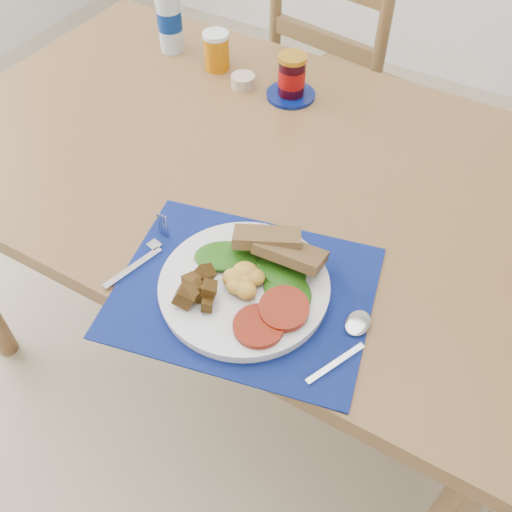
{
  "coord_description": "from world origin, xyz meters",
  "views": [
    {
      "loc": [
        0.51,
        -0.63,
        1.53
      ],
      "look_at": [
        0.19,
        -0.08,
        0.8
      ],
      "focal_mm": 40.0,
      "sensor_mm": 36.0,
      "label": 1
    }
  ],
  "objects": [
    {
      "name": "chair_far",
      "position": [
        -0.08,
        0.91,
        0.57
      ],
      "size": [
        0.47,
        0.46,
        1.12
      ],
      "rotation": [
        0.0,
        0.0,
        2.99
      ],
      "color": "#523C1D",
      "rests_on": "ground"
    },
    {
      "name": "breakfast_plate",
      "position": [
        0.19,
        -0.13,
        0.77
      ],
      "size": [
        0.29,
        0.29,
        0.07
      ],
      "rotation": [
        0.0,
        0.0,
        0.31
      ],
      "color": "silver",
      "rests_on": "placemat"
    },
    {
      "name": "placemat",
      "position": [
        0.19,
        -0.12,
        0.75
      ],
      "size": [
        0.49,
        0.42,
        0.0
      ],
      "primitive_type": "cube",
      "rotation": [
        0.0,
        0.0,
        0.22
      ],
      "color": "#040C31",
      "rests_on": "table"
    },
    {
      "name": "table",
      "position": [
        0.0,
        0.2,
        0.67
      ],
      "size": [
        1.4,
        0.9,
        0.75
      ],
      "color": "brown",
      "rests_on": "ground"
    },
    {
      "name": "jam_on_saucer",
      "position": [
        -0.02,
        0.44,
        0.8
      ],
      "size": [
        0.12,
        0.12,
        0.11
      ],
      "color": "#051256",
      "rests_on": "table"
    },
    {
      "name": "fork",
      "position": [
        -0.01,
        -0.14,
        0.76
      ],
      "size": [
        0.04,
        0.18,
        0.0
      ],
      "rotation": [
        0.0,
        0.0,
        -0.24
      ],
      "color": "#B2B5BA",
      "rests_on": "placemat"
    },
    {
      "name": "water_bottle",
      "position": [
        -0.39,
        0.48,
        0.85
      ],
      "size": [
        0.06,
        0.06,
        0.22
      ],
      "color": "#ADBFCC",
      "rests_on": "table"
    },
    {
      "name": "juice_glass",
      "position": [
        -0.24,
        0.46,
        0.79
      ],
      "size": [
        0.06,
        0.06,
        0.09
      ],
      "primitive_type": "cylinder",
      "color": "#B36104",
      "rests_on": "table"
    },
    {
      "name": "ground",
      "position": [
        0.0,
        0.0,
        0.0
      ],
      "size": [
        4.0,
        4.0,
        0.0
      ],
      "primitive_type": "plane",
      "color": "tan",
      "rests_on": "ground"
    },
    {
      "name": "spoon",
      "position": [
        0.39,
        -0.12,
        0.76
      ],
      "size": [
        0.06,
        0.17,
        0.0
      ],
      "rotation": [
        0.0,
        0.0,
        -0.42
      ],
      "color": "#B2B5BA",
      "rests_on": "placemat"
    },
    {
      "name": "ramekin",
      "position": [
        -0.14,
        0.42,
        0.76
      ],
      "size": [
        0.06,
        0.06,
        0.03
      ],
      "primitive_type": "cylinder",
      "color": "tan",
      "rests_on": "table"
    }
  ]
}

